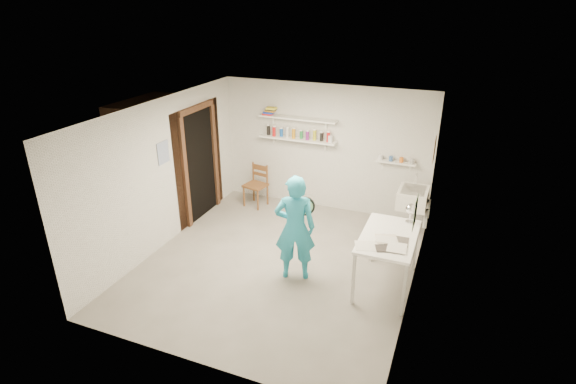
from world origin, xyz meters
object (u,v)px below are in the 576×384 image
at_px(work_table, 386,261).
at_px(desk_lamp, 411,209).
at_px(wall_clock, 305,206).
at_px(belfast_sink, 413,198).
at_px(wooden_chair, 255,185).
at_px(man, 295,228).

relative_size(work_table, desk_lamp, 8.00).
height_order(wall_clock, work_table, wall_clock).
bearing_deg(belfast_sink, desk_lamp, -85.51).
relative_size(belfast_sink, wooden_chair, 0.70).
distance_m(work_table, desk_lamp, 0.82).
relative_size(belfast_sink, wall_clock, 2.08).
height_order(belfast_sink, desk_lamp, desk_lamp).
relative_size(man, wooden_chair, 1.88).
bearing_deg(man, desk_lamp, -172.58).
distance_m(belfast_sink, wall_clock, 2.20).
xyz_separation_m(man, wall_clock, (0.07, 0.21, 0.27)).
bearing_deg(work_table, wall_clock, -178.18).
distance_m(belfast_sink, man, 2.38).
bearing_deg(wall_clock, work_table, -17.15).
distance_m(man, wall_clock, 0.35).
relative_size(man, work_table, 1.30).
height_order(wall_clock, wooden_chair, wall_clock).
bearing_deg(wall_clock, desk_lamp, 1.56).
relative_size(wall_clock, work_table, 0.23).
xyz_separation_m(man, wooden_chair, (-1.59, 2.00, -0.37)).
height_order(belfast_sink, man, man).
bearing_deg(desk_lamp, wooden_chair, 157.68).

